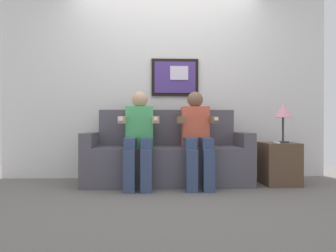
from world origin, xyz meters
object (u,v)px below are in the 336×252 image
spare_remote_on_table (276,142)px  table_lamp (283,113)px  couch (167,158)px  person_on_left (139,134)px  side_table_right (279,164)px  person_on_right (197,134)px

spare_remote_on_table → table_lamp: bearing=34.4°
couch → person_on_left: bearing=-153.2°
table_lamp → side_table_right: bearing=141.9°
person_on_left → side_table_right: (1.67, 0.06, -0.36)m
couch → person_on_left: size_ratio=1.77×
side_table_right → table_lamp: 0.61m
couch → table_lamp: 1.48m
side_table_right → table_lamp: size_ratio=1.09×
table_lamp → spare_remote_on_table: table_lamp is taller
person_on_left → person_on_right: 0.66m
side_table_right → couch: bearing=175.5°
person_on_right → table_lamp: person_on_right is taller
person_on_left → table_lamp: size_ratio=2.41×
person_on_right → side_table_right: bearing=3.5°
person_on_left → couch: bearing=26.8°
person_on_right → spare_remote_on_table: bearing=-2.6°
person_on_right → spare_remote_on_table: 0.93m
couch → person_on_left: (-0.33, -0.17, 0.29)m
person_on_right → table_lamp: size_ratio=2.41×
couch → person_on_left: 0.47m
side_table_right → spare_remote_on_table: 0.29m
person_on_left → spare_remote_on_table: person_on_left is taller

